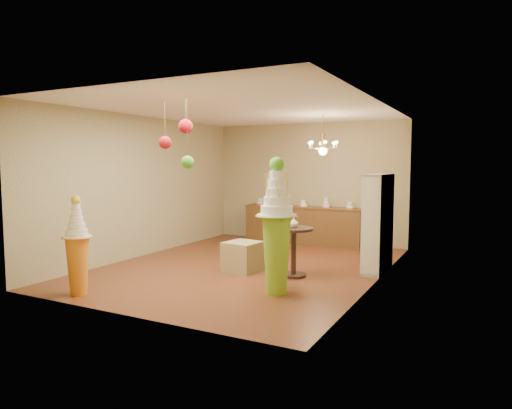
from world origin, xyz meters
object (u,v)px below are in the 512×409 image
at_px(pedestal_orange, 78,257).
at_px(round_table, 294,245).
at_px(pedestal_green, 277,237).
at_px(sideboard, 303,224).

bearing_deg(pedestal_orange, round_table, 45.88).
bearing_deg(pedestal_green, sideboard, 106.49).
relative_size(pedestal_green, round_table, 2.40).
xyz_separation_m(sideboard, round_table, (1.11, -3.27, 0.08)).
xyz_separation_m(pedestal_green, sideboard, (-1.30, 4.38, -0.39)).
bearing_deg(round_table, pedestal_orange, -134.12).
relative_size(sideboard, round_table, 3.49).
distance_m(sideboard, round_table, 3.46).
bearing_deg(sideboard, pedestal_green, -73.51).
distance_m(pedestal_orange, sideboard, 5.98).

